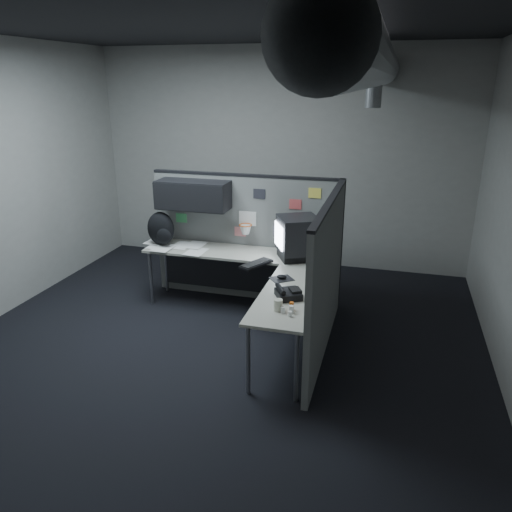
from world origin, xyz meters
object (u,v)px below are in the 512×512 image
(desk, at_px, (250,270))
(phone, at_px, (288,293))
(keyboard, at_px, (256,264))
(monitor, at_px, (298,237))
(backpack, at_px, (161,229))

(desk, relative_size, phone, 7.23)
(keyboard, height_order, phone, phone)
(monitor, bearing_deg, backpack, -163.04)
(desk, bearing_deg, keyboard, -48.79)
(desk, relative_size, monitor, 3.92)
(monitor, xyz_separation_m, keyboard, (-0.40, -0.36, -0.24))
(phone, bearing_deg, desk, 106.85)
(monitor, height_order, keyboard, monitor)
(monitor, xyz_separation_m, backpack, (-1.75, 0.02, -0.05))
(monitor, relative_size, backpack, 1.37)
(monitor, height_order, phone, monitor)
(keyboard, relative_size, backpack, 1.04)
(desk, height_order, monitor, monitor)
(desk, xyz_separation_m, keyboard, (0.11, -0.12, 0.13))
(phone, distance_m, backpack, 2.22)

